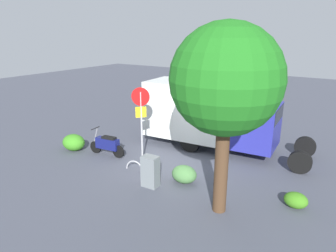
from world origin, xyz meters
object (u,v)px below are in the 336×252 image
box_truck_near (209,113)px  bike_rack_hoop (135,171)px  stop_sign (141,113)px  utility_cabinet (150,171)px  street_tree (226,81)px  motorcycle (107,144)px

box_truck_near → bike_rack_hoop: size_ratio=9.11×
stop_sign → utility_cabinet: (-1.64, 1.65, -1.54)m
box_truck_near → utility_cabinet: box_truck_near is taller
stop_sign → street_tree: size_ratio=0.56×
box_truck_near → bike_rack_hoop: box_truck_near is taller
utility_cabinet → stop_sign: bearing=-45.3°
stop_sign → bike_rack_hoop: bearing=110.8°
box_truck_near → utility_cabinet: bearing=-94.5°
motorcycle → street_tree: size_ratio=0.32×
box_truck_near → utility_cabinet: 4.78m
stop_sign → utility_cabinet: bearing=134.7°
box_truck_near → bike_rack_hoop: bearing=-112.2°
box_truck_near → bike_rack_hoop: (1.29, 3.97, -1.66)m
stop_sign → street_tree: street_tree is taller
stop_sign → utility_cabinet: 2.79m
motorcycle → stop_sign: bearing=-173.2°
street_tree → bike_rack_hoop: street_tree is taller
stop_sign → street_tree: (-4.33, 1.75, 1.90)m
motorcycle → utility_cabinet: size_ratio=1.59×
street_tree → utility_cabinet: 4.37m
box_truck_near → stop_sign: stop_sign is taller
box_truck_near → motorcycle: (3.31, 3.38, -1.14)m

